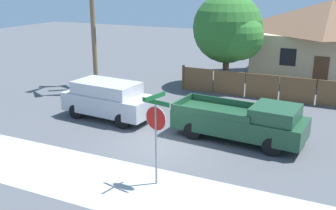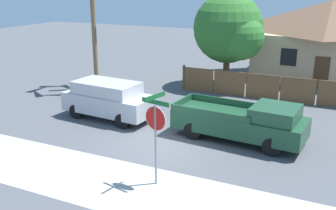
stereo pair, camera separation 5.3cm
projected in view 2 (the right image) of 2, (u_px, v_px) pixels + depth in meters
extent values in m
plane|color=#4C4F54|center=(161.00, 145.00, 16.13)|extent=(80.00, 80.00, 0.00)
cube|color=#A3A39E|center=(113.00, 183.00, 13.02)|extent=(36.00, 3.20, 0.01)
cube|color=brown|center=(198.00, 80.00, 23.86)|extent=(1.86, 0.06, 1.43)
cube|color=brown|center=(229.00, 83.00, 23.07)|extent=(1.86, 0.06, 1.43)
cube|color=brown|center=(262.00, 87.00, 22.27)|extent=(1.86, 0.06, 1.43)
cube|color=brown|center=(298.00, 91.00, 21.47)|extent=(1.86, 0.06, 1.43)
cube|color=brown|center=(336.00, 95.00, 20.68)|extent=(1.86, 0.06, 1.43)
cube|color=brown|center=(184.00, 77.00, 24.25)|extent=(0.12, 0.12, 1.53)
cube|color=beige|center=(327.00, 55.00, 27.09)|extent=(9.12, 6.45, 3.11)
pyramid|color=brown|center=(331.00, 16.00, 26.31)|extent=(9.85, 6.97, 2.16)
cube|color=black|center=(289.00, 57.00, 25.06)|extent=(1.00, 0.04, 1.10)
cube|color=brown|center=(321.00, 73.00, 24.46)|extent=(0.90, 0.04, 2.00)
cylinder|color=brown|center=(226.00, 70.00, 25.00)|extent=(0.40, 0.40, 2.07)
sphere|color=#2D6B28|center=(228.00, 28.00, 24.21)|extent=(4.30, 4.30, 4.30)
sphere|color=#31732C|center=(241.00, 37.00, 23.47)|extent=(2.80, 2.80, 2.80)
cylinder|color=brown|center=(95.00, 42.00, 23.82)|extent=(0.28, 0.28, 5.87)
cube|color=#B7B7BC|center=(109.00, 103.00, 19.07)|extent=(4.63, 2.24, 0.89)
cube|color=#B7B7BC|center=(107.00, 88.00, 18.90)|extent=(3.27, 1.98, 0.59)
cube|color=black|center=(132.00, 92.00, 18.19)|extent=(0.19, 1.66, 0.49)
cylinder|color=black|center=(143.00, 111.00, 19.22)|extent=(0.71, 0.22, 0.71)
cylinder|color=black|center=(123.00, 121.00, 17.84)|extent=(0.71, 0.22, 0.71)
cylinder|color=black|center=(98.00, 103.00, 20.55)|extent=(0.71, 0.22, 0.71)
cylinder|color=black|center=(76.00, 111.00, 19.17)|extent=(0.71, 0.22, 0.71)
cube|color=#1E472D|center=(239.00, 123.00, 16.43)|extent=(5.60, 2.46, 0.79)
cube|color=#1E472D|center=(276.00, 113.00, 15.51)|extent=(1.89, 2.00, 0.56)
cube|color=#1E472D|center=(227.00, 102.00, 17.51)|extent=(3.42, 0.35, 0.28)
cube|color=#1E472D|center=(209.00, 114.00, 15.92)|extent=(3.42, 0.35, 0.28)
cube|color=#1E472D|center=(182.00, 101.00, 17.56)|extent=(0.23, 1.93, 0.28)
cylinder|color=black|center=(284.00, 132.00, 16.48)|extent=(0.74, 0.22, 0.74)
cylinder|color=black|center=(272.00, 147.00, 14.99)|extent=(0.74, 0.22, 0.74)
cylinder|color=black|center=(210.00, 118.00, 18.10)|extent=(0.74, 0.22, 0.74)
cylinder|color=black|center=(193.00, 131.00, 16.60)|extent=(0.74, 0.22, 0.74)
cylinder|color=gray|center=(156.00, 146.00, 12.61)|extent=(0.07, 0.07, 2.72)
cylinder|color=red|center=(155.00, 119.00, 12.33)|extent=(0.75, 0.18, 0.77)
cylinder|color=white|center=(155.00, 119.00, 12.33)|extent=(0.80, 0.18, 0.81)
cube|color=#19602D|center=(155.00, 102.00, 12.17)|extent=(1.06, 0.24, 0.15)
cube|color=#19602D|center=(155.00, 97.00, 12.12)|extent=(0.22, 0.95, 0.15)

